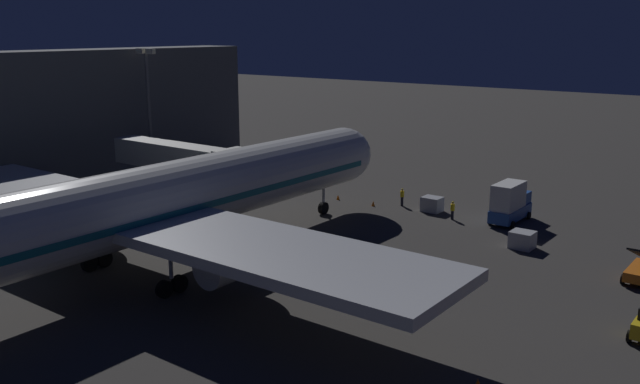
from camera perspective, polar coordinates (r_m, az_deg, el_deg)
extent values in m
plane|color=#383533|center=(56.75, -7.46, -4.56)|extent=(320.00, 320.00, 0.00)
cylinder|color=silver|center=(49.18, -15.53, -1.24)|extent=(5.33, 51.67, 5.33)
sphere|color=silver|center=(67.53, 2.08, 3.19)|extent=(5.23, 5.23, 5.23)
cube|color=#146670|center=(49.28, -15.50, -1.69)|extent=(5.39, 49.60, 0.50)
cube|color=black|center=(66.09, 1.28, 3.79)|extent=(2.93, 1.40, 0.90)
cube|color=#B7BABF|center=(49.82, -14.84, -2.12)|extent=(48.79, 8.29, 0.70)
cylinder|color=#B7BABF|center=(45.09, -7.21, -5.76)|extent=(2.52, 5.08, 2.52)
cylinder|color=black|center=(46.84, -5.04, -4.97)|extent=(2.14, 0.15, 2.14)
cylinder|color=#B7BABF|center=(57.28, -19.02, -2.22)|extent=(2.52, 5.08, 2.52)
cylinder|color=black|center=(58.66, -16.98, -1.70)|extent=(2.14, 0.15, 2.14)
cylinder|color=#B7BABF|center=(65.41, 0.29, 0.05)|extent=(0.28, 0.28, 2.12)
cylinder|color=black|center=(65.81, 0.29, -1.35)|extent=(0.45, 1.20, 1.20)
cylinder|color=#B7BABF|center=(46.73, -12.43, -5.85)|extent=(0.28, 0.28, 2.12)
cylinder|color=black|center=(47.69, -11.73, -7.54)|extent=(0.45, 1.20, 1.20)
cylinder|color=black|center=(46.91, -12.93, -7.96)|extent=(0.45, 1.20, 1.20)
cylinder|color=#B7BABF|center=(53.15, -18.36, -3.85)|extent=(0.28, 0.28, 2.12)
cylinder|color=black|center=(53.99, -17.66, -5.38)|extent=(0.45, 1.20, 1.20)
cylinder|color=black|center=(53.31, -18.80, -5.72)|extent=(0.45, 1.20, 1.20)
cube|color=#9E9E99|center=(67.55, -11.89, 2.91)|extent=(16.14, 2.60, 2.50)
cube|color=#9E9E99|center=(61.77, -6.94, 2.12)|extent=(3.20, 3.40, 3.00)
cube|color=black|center=(60.82, -5.99, 1.96)|extent=(0.70, 3.20, 2.70)
cylinder|color=#B7BABF|center=(63.19, -7.51, -0.73)|extent=(0.56, 0.56, 4.14)
cylinder|color=black|center=(63.24, -7.08, -2.36)|extent=(0.25, 0.60, 0.60)
cylinder|color=black|center=(64.06, -7.85, -2.18)|extent=(0.25, 0.60, 0.60)
cylinder|color=#59595E|center=(82.18, -14.12, 6.06)|extent=(0.40, 0.40, 14.78)
cube|color=#F9EFC6|center=(80.89, -14.03, 11.39)|extent=(1.10, 0.50, 0.60)
cube|color=#F9EFC6|center=(82.29, -14.84, 11.37)|extent=(1.10, 0.50, 0.60)
cylinder|color=black|center=(45.37, 25.12, -10.05)|extent=(0.24, 0.70, 0.70)
cylinder|color=black|center=(43.59, 24.54, -10.96)|extent=(0.24, 0.70, 0.70)
cube|color=#234C9E|center=(65.50, 15.67, -1.67)|extent=(2.00, 5.70, 1.10)
cube|color=silver|center=(64.43, 15.54, -0.31)|extent=(1.90, 3.99, 2.39)
cube|color=#234C9E|center=(67.09, 16.39, -0.39)|extent=(1.80, 1.60, 1.10)
cylinder|color=black|center=(67.09, 17.12, -1.90)|extent=(0.24, 0.70, 0.70)
cylinder|color=black|center=(67.80, 15.44, -1.63)|extent=(0.24, 0.70, 0.70)
cylinder|color=black|center=(63.48, 15.86, -2.68)|extent=(0.24, 0.70, 0.70)
cylinder|color=black|center=(64.23, 14.10, -2.38)|extent=(0.24, 0.70, 0.70)
cylinder|color=black|center=(55.30, 24.77, -5.84)|extent=(0.24, 0.70, 0.70)
cylinder|color=black|center=(52.70, 24.09, -6.70)|extent=(0.24, 0.70, 0.70)
cube|color=#B7BABF|center=(58.10, 16.63, -3.86)|extent=(1.84, 1.68, 1.41)
cube|color=#B7BABF|center=(67.67, 9.39, -1.01)|extent=(1.87, 1.57, 1.44)
cylinder|color=black|center=(69.39, 6.90, -0.78)|extent=(0.28, 0.28, 0.94)
cylinder|color=yellow|center=(69.20, 6.92, -0.16)|extent=(0.40, 0.40, 0.61)
sphere|color=tan|center=(69.10, 6.93, 0.18)|extent=(0.24, 0.24, 0.24)
sphere|color=yellow|center=(69.09, 6.93, 0.22)|extent=(0.23, 0.23, 0.23)
cylinder|color=black|center=(65.20, 11.05, -1.90)|extent=(0.28, 0.28, 0.88)
cylinder|color=yellow|center=(65.01, 11.07, -1.27)|extent=(0.40, 0.40, 0.61)
sphere|color=tan|center=(64.91, 11.09, -0.90)|extent=(0.24, 0.24, 0.24)
sphere|color=yellow|center=(64.89, 11.09, -0.86)|extent=(0.23, 0.23, 0.23)
cone|color=orange|center=(69.06, 4.49, -0.96)|extent=(0.36, 0.36, 0.55)
cone|color=orange|center=(71.45, 1.52, -0.43)|extent=(0.36, 0.36, 0.55)
cone|color=orange|center=(36.09, 13.10, -15.39)|extent=(0.36, 0.36, 0.55)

